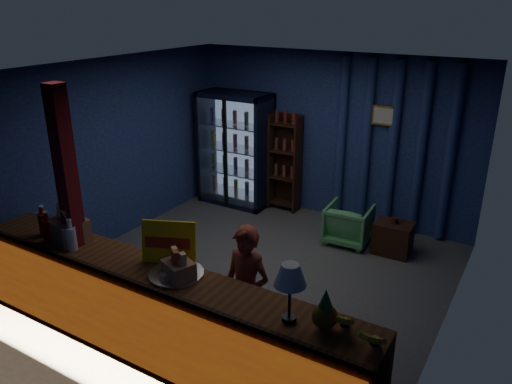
# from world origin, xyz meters

# --- Properties ---
(ground) EXTENTS (4.60, 4.60, 0.00)m
(ground) POSITION_xyz_m (0.00, 0.00, 0.00)
(ground) COLOR #515154
(ground) RESTS_ON ground
(room_walls) EXTENTS (4.60, 4.60, 4.60)m
(room_walls) POSITION_xyz_m (0.00, 0.00, 1.57)
(room_walls) COLOR navy
(room_walls) RESTS_ON ground
(counter) EXTENTS (4.40, 0.57, 0.99)m
(counter) POSITION_xyz_m (0.00, -1.91, 0.48)
(counter) COLOR brown
(counter) RESTS_ON ground
(support_post) EXTENTS (0.16, 0.16, 2.60)m
(support_post) POSITION_xyz_m (-1.05, -1.90, 1.30)
(support_post) COLOR maroon
(support_post) RESTS_ON ground
(beverage_cooler) EXTENTS (1.20, 0.62, 1.90)m
(beverage_cooler) POSITION_xyz_m (-1.55, 1.92, 0.93)
(beverage_cooler) COLOR black
(beverage_cooler) RESTS_ON ground
(bottle_shelf) EXTENTS (0.50, 0.28, 1.60)m
(bottle_shelf) POSITION_xyz_m (-0.70, 2.06, 0.79)
(bottle_shelf) COLOR #3B2012
(bottle_shelf) RESTS_ON ground
(curtain_folds) EXTENTS (1.74, 0.14, 2.50)m
(curtain_folds) POSITION_xyz_m (1.00, 2.14, 1.30)
(curtain_folds) COLOR navy
(curtain_folds) RESTS_ON room_walls
(framed_picture) EXTENTS (0.36, 0.04, 0.28)m
(framed_picture) POSITION_xyz_m (0.85, 2.10, 1.75)
(framed_picture) COLOR yellow
(framed_picture) RESTS_ON room_walls
(shopkeeper) EXTENTS (0.51, 0.34, 1.37)m
(shopkeeper) POSITION_xyz_m (0.71, -1.41, 0.68)
(shopkeeper) COLOR brown
(shopkeeper) RESTS_ON ground
(green_chair) EXTENTS (0.65, 0.67, 0.57)m
(green_chair) POSITION_xyz_m (0.68, 1.39, 0.29)
(green_chair) COLOR #59B268
(green_chair) RESTS_ON ground
(side_table) EXTENTS (0.51, 0.37, 0.54)m
(side_table) POSITION_xyz_m (1.34, 1.39, 0.23)
(side_table) COLOR #3B2012
(side_table) RESTS_ON ground
(yellow_sign) EXTENTS (0.52, 0.31, 0.42)m
(yellow_sign) POSITION_xyz_m (0.01, -1.68, 1.16)
(yellow_sign) COLOR yellow
(yellow_sign) RESTS_ON counter
(soda_bottles) EXTENTS (0.63, 0.18, 0.34)m
(soda_bottles) POSITION_xyz_m (-1.25, -1.96, 1.09)
(soda_bottles) COLOR #AF240B
(soda_bottles) RESTS_ON counter
(snack_box_left) EXTENTS (0.44, 0.38, 0.40)m
(snack_box_left) POSITION_xyz_m (-1.17, -1.88, 1.09)
(snack_box_left) COLOR #AE7D54
(snack_box_left) RESTS_ON counter
(snack_box_centre) EXTENTS (0.33, 0.31, 0.29)m
(snack_box_centre) POSITION_xyz_m (0.29, -1.88, 1.05)
(snack_box_centre) COLOR #AE7D54
(snack_box_centre) RESTS_ON counter
(pastry_tray) EXTENTS (0.51, 0.51, 0.08)m
(pastry_tray) POSITION_xyz_m (0.23, -1.85, 0.98)
(pastry_tray) COLOR silver
(pastry_tray) RESTS_ON counter
(banana_bunches) EXTENTS (0.52, 0.30, 0.17)m
(banana_bunches) POSITION_xyz_m (1.97, -1.85, 1.04)
(banana_bunches) COLOR gold
(banana_bunches) RESTS_ON counter
(table_lamp) EXTENTS (0.25, 0.25, 0.50)m
(table_lamp) POSITION_xyz_m (1.43, -1.93, 1.34)
(table_lamp) COLOR black
(table_lamp) RESTS_ON counter
(pineapple) EXTENTS (0.20, 0.20, 0.34)m
(pineapple) POSITION_xyz_m (1.71, -1.88, 1.09)
(pineapple) COLOR brown
(pineapple) RESTS_ON counter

